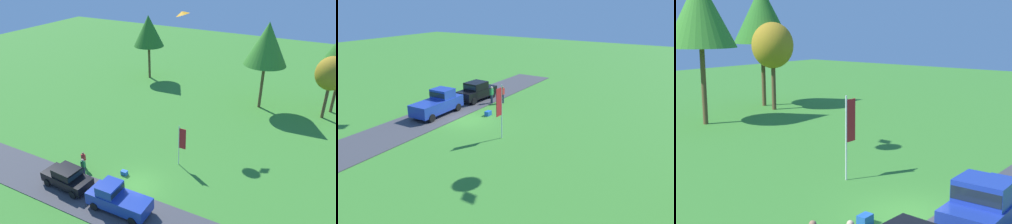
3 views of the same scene
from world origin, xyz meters
TOP-DOWN VIEW (x-y plane):
  - ground_plane at (0.00, 0.00)m, footprint 120.00×120.00m
  - pavement_strip at (0.00, -2.96)m, footprint 36.00×4.40m
  - car_sedan_by_flagpole at (-5.04, -2.74)m, footprint 4.50×2.16m
  - car_pickup_far_end at (0.21, -2.97)m, footprint 5.03×2.12m
  - person_beside_suv at (-5.64, -0.01)m, footprint 0.36×0.24m
  - person_on_lawn at (-4.95, -0.85)m, footprint 0.36×0.24m
  - tree_far_left at (-12.80, 23.62)m, footprint 4.55×4.55m
  - tree_far_right at (5.21, 20.69)m, footprint 5.08×5.08m
  - tree_left_of_center at (12.63, 21.25)m, footprint 3.56×3.56m
  - flag_banner at (1.94, 4.58)m, footprint 0.71×0.08m
  - cooler_box at (-1.85, 0.87)m, footprint 0.56×0.40m
  - kite_delta_trailing_tail at (-1.68, 11.91)m, footprint 1.64×1.60m

SIDE VIEW (x-z plane):
  - ground_plane at x=0.00m, z-range 0.00..0.00m
  - pavement_strip at x=0.00m, z-range 0.00..0.06m
  - cooler_box at x=-1.85m, z-range 0.00..0.40m
  - person_beside_suv at x=-5.64m, z-range 0.02..1.73m
  - person_on_lawn at x=-4.95m, z-range 0.02..1.73m
  - car_sedan_by_flagpole at x=-5.04m, z-range 0.12..1.96m
  - car_pickup_far_end at x=0.21m, z-range 0.04..2.18m
  - flag_banner at x=1.94m, z-range 0.54..4.59m
  - tree_left_of_center at x=12.63m, z-range 1.76..9.27m
  - tree_far_left at x=-12.80m, z-range 2.49..12.09m
  - tree_far_right at x=5.21m, z-range 2.79..13.52m
  - kite_delta_trailing_tail at x=-1.68m, z-range 12.02..12.80m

